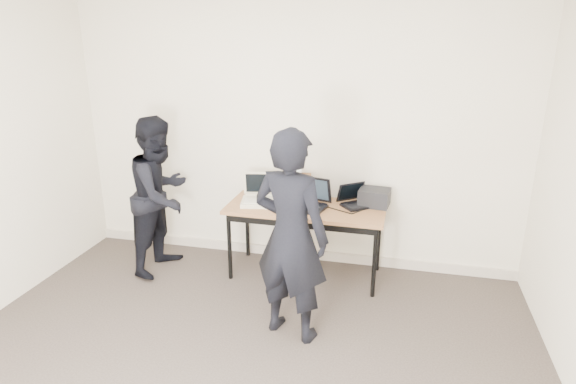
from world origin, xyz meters
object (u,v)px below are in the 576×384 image
(laptop_beige, at_px, (260,197))
(laptop_right, at_px, (355,201))
(person_typist, at_px, (291,237))
(person_observer, at_px, (161,195))
(laptop_center, at_px, (309,200))
(leather_satchel, at_px, (293,186))
(equipment_box, at_px, (374,197))
(desk, at_px, (306,213))

(laptop_beige, xyz_separation_m, laptop_right, (0.91, 0.14, -0.01))
(laptop_beige, xyz_separation_m, person_typist, (0.54, -0.99, 0.06))
(person_typist, relative_size, person_observer, 1.08)
(person_observer, bearing_deg, laptop_beige, -71.51)
(laptop_beige, relative_size, person_typist, 0.24)
(laptop_center, bearing_deg, person_typist, -72.19)
(leather_satchel, bearing_deg, person_observer, -172.50)
(equipment_box, relative_size, person_observer, 0.18)
(desk, relative_size, equipment_box, 5.36)
(equipment_box, xyz_separation_m, person_typist, (-0.55, -1.16, 0.04))
(leather_satchel, relative_size, equipment_box, 1.37)
(laptop_beige, distance_m, person_typist, 1.13)
(laptop_right, bearing_deg, laptop_beige, 149.53)
(laptop_right, height_order, equipment_box, laptop_right)
(laptop_right, distance_m, equipment_box, 0.18)
(laptop_center, xyz_separation_m, person_observer, (-1.44, -0.17, -0.00))
(equipment_box, distance_m, person_typist, 1.29)
(laptop_right, distance_m, person_typist, 1.19)
(laptop_beige, xyz_separation_m, equipment_box, (1.09, 0.17, 0.03))
(laptop_center, xyz_separation_m, leather_satchel, (-0.20, 0.22, 0.06))
(laptop_beige, relative_size, laptop_center, 0.93)
(laptop_right, distance_m, person_observer, 1.90)
(desk, height_order, person_typist, person_typist)
(desk, bearing_deg, person_typist, -84.47)
(leather_satchel, bearing_deg, laptop_right, -16.43)
(laptop_right, bearing_deg, desk, 160.07)
(laptop_beige, distance_m, leather_satchel, 0.36)
(laptop_center, bearing_deg, leather_satchel, 147.98)
(desk, bearing_deg, laptop_right, 19.82)
(laptop_center, distance_m, equipment_box, 0.63)
(laptop_beige, xyz_separation_m, person_observer, (-0.96, -0.18, 0.00))
(desk, xyz_separation_m, equipment_box, (0.63, 0.19, 0.14))
(desk, bearing_deg, laptop_center, 27.38)
(leather_satchel, bearing_deg, laptop_beige, -153.36)
(person_typist, bearing_deg, equipment_box, -99.59)
(leather_satchel, xyz_separation_m, person_observer, (-1.24, -0.39, -0.07))
(desk, relative_size, person_typist, 0.90)
(desk, distance_m, laptop_center, 0.12)
(person_typist, xyz_separation_m, person_observer, (-1.50, 0.81, -0.06))
(laptop_beige, bearing_deg, equipment_box, -2.20)
(desk, distance_m, laptop_right, 0.49)
(laptop_beige, bearing_deg, laptop_right, -2.68)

